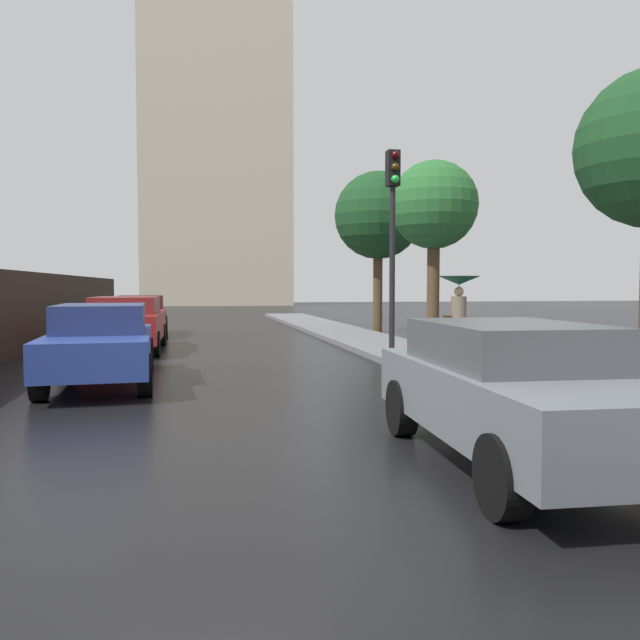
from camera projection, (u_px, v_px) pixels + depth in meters
name	position (u px, v px, depth m)	size (l,w,h in m)	color
ground	(197.00, 465.00, 6.05)	(120.00, 120.00, 0.00)	black
car_blue_near_kerb	(101.00, 342.00, 11.03)	(1.92, 4.60, 1.38)	navy
car_maroon_mid_road	(141.00, 315.00, 21.86)	(1.90, 4.37, 1.38)	maroon
car_grey_far_ahead	(515.00, 389.00, 6.07)	(1.86, 4.09, 1.34)	slate
car_red_far_lane	(126.00, 322.00, 16.60)	(1.90, 4.57, 1.42)	maroon
pedestrian_with_umbrella_near	(459.00, 296.00, 13.70)	(0.90, 0.90, 1.78)	black
traffic_light	(393.00, 215.00, 13.52)	(0.26, 0.39, 4.43)	black
street_tree_near	(378.00, 216.00, 23.08)	(3.17, 3.17, 5.85)	#4C3823
street_tree_mid	(434.00, 207.00, 17.99)	(2.49, 2.49, 5.25)	#4C3823
distant_tower	(218.00, 140.00, 56.85)	(13.65, 7.72, 32.51)	#B2A88E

